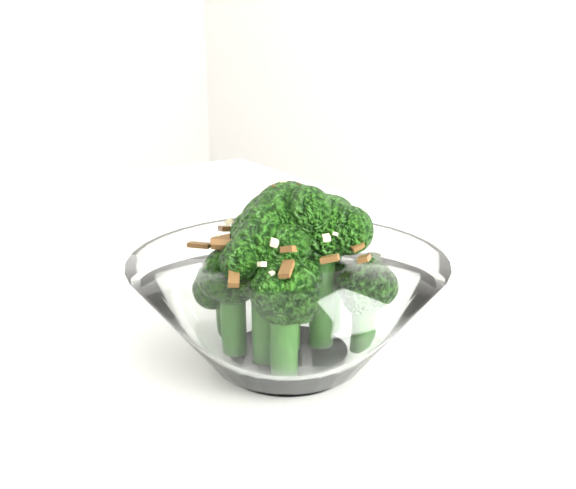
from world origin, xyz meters
The scene contains 2 objects.
table centered at (-0.09, 0.08, 0.68)m, with size 1.40×1.15×0.75m.
broccoli_dish centered at (0.14, -0.01, 0.81)m, with size 0.25×0.25×0.15m.
Camera 1 is at (0.43, -0.37, 1.00)m, focal length 40.00 mm.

